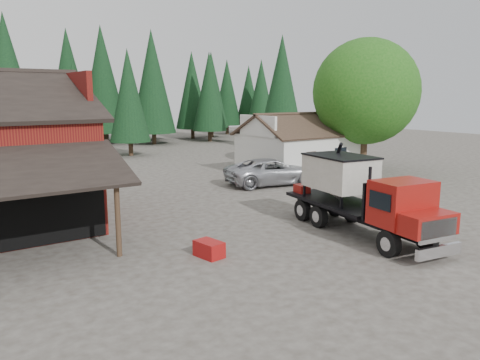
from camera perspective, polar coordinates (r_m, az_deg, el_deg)
ground at (r=19.20m, az=3.84°, el=-7.77°), size 120.00×120.00×0.00m
farmhouse at (r=36.83m, az=7.14°, el=3.56°), size 8.60×6.42×4.65m
deciduous_tree at (r=37.34m, az=15.11°, el=9.91°), size 8.00×8.00×10.20m
conifer_backdrop at (r=57.70m, az=-23.14°, el=3.58°), size 76.00×16.00×16.00m
near_pine_b at (r=47.55m, az=-13.42°, el=9.98°), size 3.96×3.96×10.40m
near_pine_c at (r=52.31m, az=5.11°, el=11.32°), size 4.84×4.84×12.40m
near_pine_d at (r=48.83m, az=-26.47°, el=10.96°), size 5.28×5.28×13.40m
feed_truck at (r=20.71m, az=14.50°, el=-1.64°), size 3.47×8.67×3.81m
silver_car at (r=31.47m, az=3.94°, el=1.03°), size 6.81×4.13×1.77m
equip_box at (r=17.65m, az=-3.79°, el=-8.40°), size 0.87×1.20×0.60m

